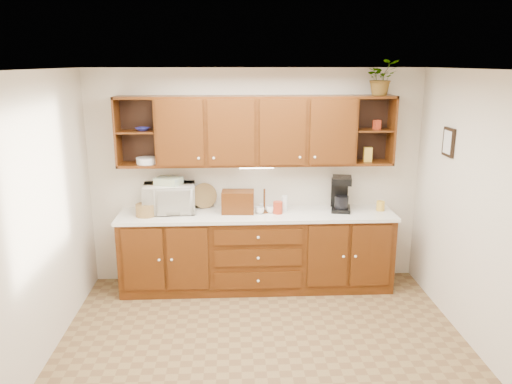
{
  "coord_description": "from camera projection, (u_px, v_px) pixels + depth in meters",
  "views": [
    {
      "loc": [
        -0.28,
        -4.16,
        2.66
      ],
      "look_at": [
        -0.02,
        1.15,
        1.27
      ],
      "focal_mm": 35.0,
      "sensor_mm": 36.0,
      "label": 1
    }
  ],
  "objects": [
    {
      "name": "left_wall",
      "position": [
        33.0,
        225.0,
        4.28
      ],
      "size": [
        0.0,
        3.5,
        3.5
      ],
      "primitive_type": "plane",
      "rotation": [
        1.57,
        0.0,
        1.57
      ],
      "color": "beige",
      "rests_on": "floor"
    },
    {
      "name": "undercabinet_light",
      "position": [
        256.0,
        167.0,
        5.82
      ],
      "size": [
        0.4,
        0.05,
        0.02
      ],
      "primitive_type": "cube",
      "color": "white",
      "rests_on": "upper_cabinets"
    },
    {
      "name": "right_wall",
      "position": [
        487.0,
        219.0,
        4.47
      ],
      "size": [
        0.0,
        3.5,
        3.5
      ],
      "primitive_type": "plane",
      "rotation": [
        1.57,
        0.0,
        -1.57
      ],
      "color": "beige",
      "rests_on": "floor"
    },
    {
      "name": "floor",
      "position": [
        264.0,
        353.0,
        4.71
      ],
      "size": [
        4.0,
        4.0,
        0.0
      ],
      "primitive_type": "plane",
      "color": "brown",
      "rests_on": "ground"
    },
    {
      "name": "wicker_basket",
      "position": [
        146.0,
        210.0,
        5.73
      ],
      "size": [
        0.29,
        0.29,
        0.14
      ],
      "primitive_type": "cylinder",
      "rotation": [
        0.0,
        0.0,
        -0.34
      ],
      "color": "olive",
      "rests_on": "countertop"
    },
    {
      "name": "countertop",
      "position": [
        257.0,
        215.0,
        5.87
      ],
      "size": [
        3.24,
        0.64,
        0.04
      ],
      "primitive_type": "cube",
      "color": "white",
      "rests_on": "base_cabinets"
    },
    {
      "name": "plate_stack",
      "position": [
        147.0,
        161.0,
        5.77
      ],
      "size": [
        0.26,
        0.26,
        0.07
      ],
      "primitive_type": "cylinder",
      "rotation": [
        0.0,
        0.0,
        -0.07
      ],
      "color": "white",
      "rests_on": "upper_cabinets"
    },
    {
      "name": "ceiling",
      "position": [
        266.0,
        70.0,
        4.05
      ],
      "size": [
        4.0,
        4.0,
        0.0
      ],
      "primitive_type": "plane",
      "rotation": [
        3.14,
        0.0,
        0.0
      ],
      "color": "white",
      "rests_on": "back_wall"
    },
    {
      "name": "canister_yellow",
      "position": [
        380.0,
        206.0,
        5.95
      ],
      "size": [
        0.11,
        0.11,
        0.11
      ],
      "primitive_type": "cylinder",
      "rotation": [
        0.0,
        0.0,
        -0.19
      ],
      "color": "gold",
      "rests_on": "countertop"
    },
    {
      "name": "coffee_maker",
      "position": [
        341.0,
        194.0,
        5.93
      ],
      "size": [
        0.27,
        0.32,
        0.41
      ],
      "rotation": [
        0.0,
        0.0,
        -0.2
      ],
      "color": "black",
      "rests_on": "countertop"
    },
    {
      "name": "framed_picture",
      "position": [
        449.0,
        142.0,
        5.2
      ],
      "size": [
        0.03,
        0.24,
        0.3
      ],
      "primitive_type": "cube",
      "color": "black",
      "rests_on": "right_wall"
    },
    {
      "name": "pantry_box_red",
      "position": [
        377.0,
        125.0,
        5.79
      ],
      "size": [
        0.09,
        0.08,
        0.11
      ],
      "primitive_type": "cube",
      "rotation": [
        0.0,
        0.0,
        0.3
      ],
      "color": "#A53018",
      "rests_on": "upper_cabinets"
    },
    {
      "name": "bread_box",
      "position": [
        238.0,
        202.0,
        5.85
      ],
      "size": [
        0.39,
        0.25,
        0.26
      ],
      "primitive_type": "cube",
      "rotation": [
        0.0,
        0.0,
        -0.05
      ],
      "color": "#361A06",
      "rests_on": "countertop"
    },
    {
      "name": "mug_tree",
      "position": [
        264.0,
        209.0,
        5.88
      ],
      "size": [
        0.26,
        0.26,
        0.29
      ],
      "rotation": [
        0.0,
        0.0,
        -0.3
      ],
      "color": "#361A06",
      "rests_on": "countertop"
    },
    {
      "name": "bowl_stack",
      "position": [
        143.0,
        129.0,
        5.69
      ],
      "size": [
        0.2,
        0.2,
        0.04
      ],
      "primitive_type": "imported",
      "rotation": [
        0.0,
        0.0,
        -0.4
      ],
      "color": "navy",
      "rests_on": "upper_cabinets"
    },
    {
      "name": "upper_cabinets",
      "position": [
        257.0,
        131.0,
        5.76
      ],
      "size": [
        3.2,
        0.33,
        0.8
      ],
      "color": "#361A06",
      "rests_on": "back_wall"
    },
    {
      "name": "base_cabinets",
      "position": [
        257.0,
        252.0,
        5.99
      ],
      "size": [
        3.2,
        0.6,
        0.9
      ],
      "primitive_type": "cube",
      "color": "#361A06",
      "rests_on": "floor"
    },
    {
      "name": "microwave",
      "position": [
        169.0,
        198.0,
        5.87
      ],
      "size": [
        0.63,
        0.45,
        0.33
      ],
      "primitive_type": "imported",
      "rotation": [
        0.0,
        0.0,
        0.07
      ],
      "color": "beige",
      "rests_on": "countertop"
    },
    {
      "name": "potted_plant",
      "position": [
        381.0,
        78.0,
        5.64
      ],
      "size": [
        0.38,
        0.34,
        0.4
      ],
      "primitive_type": "imported",
      "rotation": [
        0.0,
        0.0,
        0.08
      ],
      "color": "#999999",
      "rests_on": "upper_cabinets"
    },
    {
      "name": "towel_stack",
      "position": [
        169.0,
        181.0,
        5.82
      ],
      "size": [
        0.34,
        0.3,
        0.09
      ],
      "primitive_type": "cube",
      "rotation": [
        0.0,
        0.0,
        -0.39
      ],
      "color": "#E6D66C",
      "rests_on": "microwave"
    },
    {
      "name": "canister_red",
      "position": [
        278.0,
        208.0,
        5.83
      ],
      "size": [
        0.13,
        0.13,
        0.14
      ],
      "primitive_type": "cylinder",
      "rotation": [
        0.0,
        0.0,
        0.13
      ],
      "color": "#A53018",
      "rests_on": "countertop"
    },
    {
      "name": "back_wall",
      "position": [
        256.0,
        177.0,
        6.07
      ],
      "size": [
        4.0,
        0.0,
        4.0
      ],
      "primitive_type": "plane",
      "rotation": [
        1.57,
        0.0,
        0.0
      ],
      "color": "beige",
      "rests_on": "floor"
    },
    {
      "name": "canister_white",
      "position": [
        285.0,
        203.0,
        5.94
      ],
      "size": [
        0.09,
        0.09,
        0.18
      ],
      "primitive_type": "cylinder",
      "rotation": [
        0.0,
        0.0,
        -0.28
      ],
      "color": "white",
      "rests_on": "countertop"
    },
    {
      "name": "woven_tray",
      "position": [
        205.0,
        207.0,
        6.07
      ],
      "size": [
        0.32,
        0.15,
        0.3
      ],
      "primitive_type": "cylinder",
      "rotation": [
        1.36,
        0.0,
        0.24
      ],
      "color": "olive",
      "rests_on": "countertop"
    },
    {
      "name": "pantry_box_yellow",
      "position": [
        368.0,
        154.0,
        5.88
      ],
      "size": [
        0.1,
        0.08,
        0.17
      ],
      "primitive_type": "cube",
      "rotation": [
        0.0,
        0.0,
        -0.05
      ],
      "color": "gold",
      "rests_on": "upper_cabinets"
    },
    {
      "name": "wine_bottle",
      "position": [
        187.0,
        199.0,
        5.9
      ],
      "size": [
        0.08,
        0.08,
        0.29
      ],
      "primitive_type": "cylinder",
      "rotation": [
        0.0,
        0.0,
        0.17
      ],
      "color": "#113313",
      "rests_on": "countertop"
    }
  ]
}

